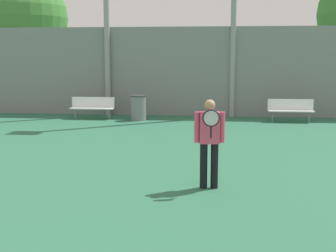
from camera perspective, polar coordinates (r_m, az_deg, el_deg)
tennis_player at (r=8.70m, az=5.07°, el=-1.54°), size 0.56×0.43×1.68m
bench_courtside_near at (r=18.33m, az=-9.18°, el=2.46°), size 1.68×0.40×0.83m
bench_adjacent_court at (r=17.85m, az=14.72°, el=2.11°), size 1.66×0.40×0.83m
trash_bin at (r=17.75m, az=-3.63°, el=2.24°), size 0.59×0.59×0.94m
back_fence at (r=18.96m, az=0.33°, el=6.64°), size 34.16×0.06×3.56m
tree_green_tall at (r=25.52m, az=-17.05°, el=12.49°), size 4.32×4.32×6.47m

